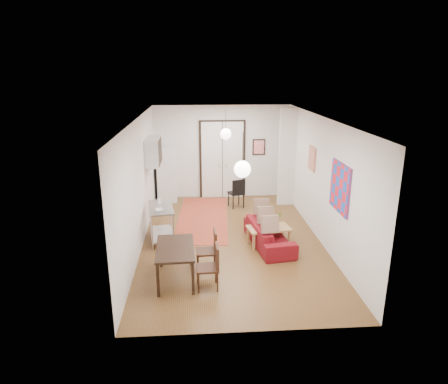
{
  "coord_description": "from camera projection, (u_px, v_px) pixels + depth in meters",
  "views": [
    {
      "loc": [
        -0.79,
        -8.78,
        3.93
      ],
      "look_at": [
        -0.19,
        -0.1,
        1.25
      ],
      "focal_mm": 32.0,
      "sensor_mm": 36.0,
      "label": 1
    }
  ],
  "objects": [
    {
      "name": "dining_chair_near",
      "position": [
        206.0,
        246.0,
        8.1
      ],
      "size": [
        0.42,
        0.59,
        0.86
      ],
      "rotation": [
        0.0,
        0.0,
        -1.53
      ],
      "color": "#391E12",
      "rests_on": "floor"
    },
    {
      "name": "soap_bottle",
      "position": [
        159.0,
        200.0,
        9.54
      ],
      "size": [
        0.1,
        0.1,
        0.18
      ],
      "primitive_type": "imported",
      "rotation": [
        0.0,
        0.0,
        0.3
      ],
      "color": "#52A2B1",
      "rests_on": "kitchen_counter"
    },
    {
      "name": "wall_cabinet",
      "position": [
        153.0,
        151.0,
        10.32
      ],
      "size": [
        0.35,
        1.0,
        0.7
      ],
      "primitive_type": "cube",
      "color": "silver",
      "rests_on": "wall_left"
    },
    {
      "name": "sofa",
      "position": [
        269.0,
        234.0,
        9.24
      ],
      "size": [
        0.98,
        1.95,
        0.54
      ],
      "primitive_type": "imported",
      "rotation": [
        0.0,
        0.0,
        1.71
      ],
      "color": "maroon",
      "rests_on": "floor"
    },
    {
      "name": "double_doors",
      "position": [
        222.0,
        160.0,
        12.52
      ],
      "size": [
        1.44,
        0.06,
        2.5
      ],
      "primitive_type": "cube",
      "color": "white",
      "rests_on": "wall_back"
    },
    {
      "name": "wall_front",
      "position": [
        253.0,
        247.0,
        5.81
      ],
      "size": [
        4.2,
        0.02,
        2.9
      ],
      "primitive_type": "cube",
      "color": "silver",
      "rests_on": "floor"
    },
    {
      "name": "kitchen_counter",
      "position": [
        161.0,
        219.0,
        9.42
      ],
      "size": [
        0.7,
        1.18,
        0.85
      ],
      "rotation": [
        0.0,
        0.0,
        0.14
      ],
      "color": "silver",
      "rests_on": "floor"
    },
    {
      "name": "kilim_rug",
      "position": [
        203.0,
        218.0,
        10.99
      ],
      "size": [
        1.56,
        3.64,
        0.01
      ],
      "primitive_type": "cube",
      "rotation": [
        0.0,
        0.0,
        -0.06
      ],
      "color": "#C54F31",
      "rests_on": "floor"
    },
    {
      "name": "stub_partition",
      "position": [
        287.0,
        158.0,
        11.7
      ],
      "size": [
        0.5,
        0.1,
        2.9
      ],
      "primitive_type": "cube",
      "color": "silver",
      "rests_on": "floor"
    },
    {
      "name": "ceiling",
      "position": [
        232.0,
        119.0,
        8.72
      ],
      "size": [
        4.2,
        7.0,
        0.02
      ],
      "primitive_type": "cube",
      "color": "white",
      "rests_on": "wall_back"
    },
    {
      "name": "wall_left",
      "position": [
        140.0,
        184.0,
        9.01
      ],
      "size": [
        0.02,
        7.0,
        2.9
      ],
      "primitive_type": "cube",
      "color": "silver",
      "rests_on": "floor"
    },
    {
      "name": "dining_chair_far",
      "position": [
        207.0,
        262.0,
        7.43
      ],
      "size": [
        0.42,
        0.59,
        0.86
      ],
      "rotation": [
        0.0,
        0.0,
        -1.53
      ],
      "color": "#391E12",
      "rests_on": "floor"
    },
    {
      "name": "print_left",
      "position": [
        149.0,
        146.0,
        10.77
      ],
      "size": [
        0.03,
        0.44,
        0.54
      ],
      "primitive_type": "cube",
      "color": "#965F3E",
      "rests_on": "wall_left"
    },
    {
      "name": "potted_plant",
      "position": [
        273.0,
        219.0,
        9.17
      ],
      "size": [
        0.39,
        0.43,
        0.42
      ],
      "primitive_type": "imported",
      "rotation": [
        0.0,
        0.0,
        0.17
      ],
      "color": "#355D2A",
      "rests_on": "coffee_table"
    },
    {
      "name": "bowl",
      "position": [
        160.0,
        210.0,
        9.03
      ],
      "size": [
        0.25,
        0.25,
        0.05
      ],
      "primitive_type": "imported",
      "rotation": [
        0.0,
        0.0,
        0.3
      ],
      "color": "silver",
      "rests_on": "kitchen_counter"
    },
    {
      "name": "pendant_back",
      "position": [
        226.0,
        134.0,
        10.82
      ],
      "size": [
        0.3,
        0.3,
        0.8
      ],
      "color": "white",
      "rests_on": "ceiling"
    },
    {
      "name": "fridge",
      "position": [
        166.0,
        175.0,
        12.22
      ],
      "size": [
        0.66,
        0.66,
        1.66
      ],
      "primitive_type": "cube",
      "rotation": [
        0.0,
        0.0,
        0.14
      ],
      "color": "silver",
      "rests_on": "floor"
    },
    {
      "name": "wall_right",
      "position": [
        322.0,
        181.0,
        9.29
      ],
      "size": [
        0.02,
        7.0,
        2.9
      ],
      "primitive_type": "cube",
      "color": "silver",
      "rests_on": "floor"
    },
    {
      "name": "painting_popart",
      "position": [
        340.0,
        188.0,
        8.04
      ],
      "size": [
        0.05,
        1.0,
        1.0
      ],
      "primitive_type": "cube",
      "color": "red",
      "rests_on": "wall_right"
    },
    {
      "name": "painting_abstract",
      "position": [
        312.0,
        159.0,
        9.95
      ],
      "size": [
        0.05,
        0.5,
        0.6
      ],
      "primitive_type": "cube",
      "color": "beige",
      "rests_on": "wall_right"
    },
    {
      "name": "wall_back",
      "position": [
        222.0,
        152.0,
        12.49
      ],
      "size": [
        4.2,
        0.02,
        2.9
      ],
      "primitive_type": "cube",
      "color": "silver",
      "rests_on": "floor"
    },
    {
      "name": "floor",
      "position": [
        232.0,
        240.0,
        9.58
      ],
      "size": [
        7.0,
        7.0,
        0.0
      ],
      "primitive_type": "plane",
      "color": "brown",
      "rests_on": "ground"
    },
    {
      "name": "black_side_chair",
      "position": [
        236.0,
        190.0,
        11.84
      ],
      "size": [
        0.51,
        0.52,
        0.88
      ],
      "rotation": [
        0.0,
        0.0,
        3.47
      ],
      "color": "black",
      "rests_on": "floor"
    },
    {
      "name": "poster_back",
      "position": [
        259.0,
        147.0,
        12.49
      ],
      "size": [
        0.4,
        0.03,
        0.5
      ],
      "primitive_type": "cube",
      "color": "red",
      "rests_on": "wall_back"
    },
    {
      "name": "dining_table",
      "position": [
        175.0,
        251.0,
        7.61
      ],
      "size": [
        0.76,
        1.27,
        0.69
      ],
      "rotation": [
        0.0,
        0.0,
        0.04
      ],
      "color": "black",
      "rests_on": "floor"
    },
    {
      "name": "pendant_front",
      "position": [
        242.0,
        169.0,
        7.01
      ],
      "size": [
        0.3,
        0.3,
        0.8
      ],
      "color": "white",
      "rests_on": "ceiling"
    },
    {
      "name": "coffee_table",
      "position": [
        269.0,
        230.0,
        9.24
      ],
      "size": [
        1.05,
        0.69,
        0.43
      ],
      "rotation": [
        0.0,
        0.0,
        0.17
      ],
      "color": "tan",
      "rests_on": "floor"
    }
  ]
}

